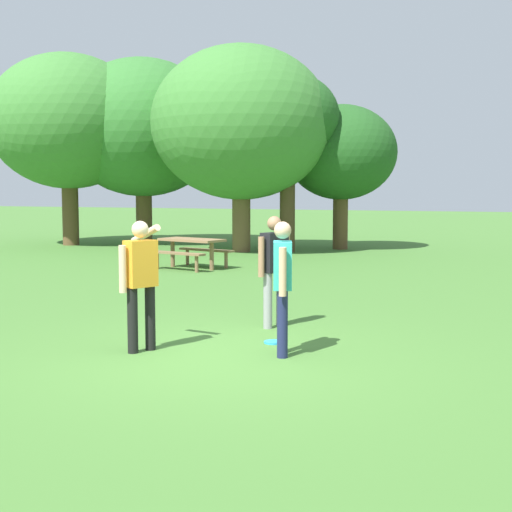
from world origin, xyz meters
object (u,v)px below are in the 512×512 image
object	(u,v)px
frisbee	(273,342)
tree_slender_mid	(288,119)
tree_far_right	(241,123)
tree_broad_center	(143,128)
person_bystander	(283,279)
tree_tall_left	(68,122)
person_thrower	(140,275)
tree_back_left	(341,153)
picnic_table_near	(192,247)
person_catcher	(274,264)

from	to	relation	value
frisbee	tree_slender_mid	world-z (taller)	tree_slender_mid
tree_far_right	tree_broad_center	bearing A→B (deg)	159.95
person_bystander	tree_tall_left	xyz separation A→B (m)	(-13.25, 13.15, 3.51)
person_thrower	tree_broad_center	xyz separation A→B (m)	(-9.41, 15.24, 3.32)
tree_tall_left	tree_slender_mid	bearing A→B (deg)	2.11
person_thrower	frisbee	distance (m)	1.98
person_thrower	person_bystander	bearing A→B (deg)	16.09
person_thrower	tree_broad_center	size ratio (longest dim) A/B	0.24
frisbee	tree_broad_center	world-z (taller)	tree_broad_center
tree_back_left	tree_tall_left	bearing A→B (deg)	-167.60
frisbee	picnic_table_near	bearing A→B (deg)	124.89
tree_broad_center	person_thrower	bearing A→B (deg)	-58.30
person_thrower	tree_far_right	size ratio (longest dim) A/B	0.25
tree_far_right	tree_back_left	distance (m)	3.61
picnic_table_near	tree_broad_center	size ratio (longest dim) A/B	0.29
person_catcher	tree_back_left	xyz separation A→B (m)	(-2.94, 13.66, 2.30)
tree_far_right	tree_back_left	bearing A→B (deg)	39.84
picnic_table_near	tree_broad_center	xyz separation A→B (m)	(-5.60, 6.74, 3.72)
person_bystander	tree_slender_mid	distance (m)	14.71
person_catcher	tree_tall_left	world-z (taller)	tree_tall_left
person_catcher	tree_back_left	size ratio (longest dim) A/B	0.34
tree_broad_center	tree_slender_mid	xyz separation A→B (m)	(6.20, -1.29, -0.02)
tree_slender_mid	tree_back_left	world-z (taller)	tree_slender_mid
person_catcher	tree_tall_left	distance (m)	17.39
tree_slender_mid	tree_broad_center	bearing A→B (deg)	168.20
person_bystander	picnic_table_near	size ratio (longest dim) A/B	0.83
tree_broad_center	tree_slender_mid	distance (m)	6.33
picnic_table_near	tree_far_right	size ratio (longest dim) A/B	0.30
tree_broad_center	tree_slender_mid	size ratio (longest dim) A/B	1.19
tree_tall_left	tree_slender_mid	distance (m)	8.33
frisbee	person_catcher	bearing A→B (deg)	110.95
person_bystander	picnic_table_near	bearing A→B (deg)	124.58
picnic_table_near	tree_broad_center	bearing A→B (deg)	129.72
person_thrower	tree_broad_center	distance (m)	18.22
tree_back_left	picnic_table_near	bearing A→B (deg)	-104.32
person_bystander	tree_slender_mid	size ratio (longest dim) A/B	0.29
frisbee	tree_far_right	distance (m)	14.40
picnic_table_near	tree_slender_mid	world-z (taller)	tree_slender_mid
person_catcher	frisbee	size ratio (longest dim) A/B	6.46
person_bystander	frisbee	size ratio (longest dim) A/B	6.46
tree_slender_mid	tree_far_right	bearing A→B (deg)	-162.81
person_thrower	frisbee	size ratio (longest dim) A/B	6.46
frisbee	tree_tall_left	size ratio (longest dim) A/B	0.04
person_thrower	person_catcher	bearing A→B (deg)	65.00
tree_tall_left	tree_back_left	xyz separation A→B (m)	(9.58, 2.11, -1.20)
frisbee	tree_broad_center	xyz separation A→B (m)	(-10.77, 14.16, 4.27)
picnic_table_near	tree_far_right	world-z (taller)	tree_far_right
person_bystander	picnic_table_near	xyz separation A→B (m)	(-5.52, 8.01, -0.38)
person_catcher	tree_broad_center	size ratio (longest dim) A/B	0.24
frisbee	tree_far_right	world-z (taller)	tree_far_right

